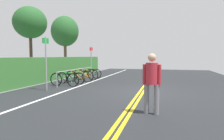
# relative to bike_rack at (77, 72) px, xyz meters

# --- Properties ---
(ground_plane) EXTENTS (29.44, 11.20, 0.05)m
(ground_plane) POSITION_rel_bike_rack_xyz_m (-2.31, -4.13, -0.60)
(ground_plane) COLOR #232628
(centre_line_yellow_inner) EXTENTS (26.50, 0.10, 0.00)m
(centre_line_yellow_inner) POSITION_rel_bike_rack_xyz_m (-2.31, -4.21, -0.58)
(centre_line_yellow_inner) COLOR gold
(centre_line_yellow_inner) RESTS_ON ground_plane
(centre_line_yellow_outer) EXTENTS (26.50, 0.10, 0.00)m
(centre_line_yellow_outer) POSITION_rel_bike_rack_xyz_m (-2.31, -4.05, -0.58)
(centre_line_yellow_outer) COLOR gold
(centre_line_yellow_outer) RESTS_ON ground_plane
(bike_lane_stripe_white) EXTENTS (26.50, 0.12, 0.00)m
(bike_lane_stripe_white) POSITION_rel_bike_rack_xyz_m (-2.31, -0.86, -0.58)
(bike_lane_stripe_white) COLOR white
(bike_lane_stripe_white) RESTS_ON ground_plane
(bike_rack) EXTENTS (4.70, 0.05, 0.77)m
(bike_rack) POSITION_rel_bike_rack_xyz_m (0.00, 0.00, 0.00)
(bike_rack) COLOR #9EA0A5
(bike_rack) RESTS_ON ground_plane
(bicycle_0) EXTENTS (0.46, 1.69, 0.73)m
(bicycle_0) POSITION_rel_bike_rack_xyz_m (-1.76, -0.10, -0.24)
(bicycle_0) COLOR black
(bicycle_0) RESTS_ON ground_plane
(bicycle_1) EXTENTS (0.46, 1.77, 0.69)m
(bicycle_1) POSITION_rel_bike_rack_xyz_m (-0.92, -0.02, -0.26)
(bicycle_1) COLOR black
(bicycle_1) RESTS_ON ground_plane
(bicycle_2) EXTENTS (0.50, 1.69, 0.72)m
(bicycle_2) POSITION_rel_bike_rack_xyz_m (-0.02, -0.14, -0.24)
(bicycle_2) COLOR black
(bicycle_2) RESTS_ON ground_plane
(bicycle_3) EXTENTS (0.46, 1.79, 0.76)m
(bicycle_3) POSITION_rel_bike_rack_xyz_m (0.99, -0.13, -0.22)
(bicycle_3) COLOR black
(bicycle_3) RESTS_ON ground_plane
(bicycle_4) EXTENTS (0.52, 1.60, 0.69)m
(bicycle_4) POSITION_rel_bike_rack_xyz_m (1.91, -0.04, -0.26)
(bicycle_4) COLOR black
(bicycle_4) RESTS_ON ground_plane
(pedestrian) EXTENTS (0.32, 0.48, 1.61)m
(pedestrian) POSITION_rel_bike_rack_xyz_m (-5.56, -4.76, 0.34)
(pedestrian) COLOR slate
(pedestrian) RESTS_ON ground_plane
(sign_post_near) EXTENTS (0.36, 0.10, 2.40)m
(sign_post_near) POSITION_rel_bike_rack_xyz_m (-3.15, 0.02, 0.86)
(sign_post_near) COLOR gray
(sign_post_near) RESTS_ON ground_plane
(sign_post_far) EXTENTS (0.36, 0.09, 2.23)m
(sign_post_far) POSITION_rel_bike_rack_xyz_m (2.71, 0.16, 0.77)
(sign_post_far) COLOR gray
(sign_post_far) RESTS_ON ground_plane
(hedge_backdrop) EXTENTS (13.65, 1.35, 1.47)m
(hedge_backdrop) POSITION_rel_bike_rack_xyz_m (1.50, 2.30, 0.16)
(hedge_backdrop) COLOR #387533
(hedge_backdrop) RESTS_ON ground_plane
(tree_mid) EXTENTS (2.23, 2.23, 4.89)m
(tree_mid) POSITION_rel_bike_rack_xyz_m (0.78, 3.82, 3.22)
(tree_mid) COLOR #473323
(tree_mid) RESTS_ON ground_plane
(tree_far_right) EXTENTS (2.66, 2.66, 5.43)m
(tree_far_right) POSITION_rel_bike_rack_xyz_m (6.67, 4.43, 3.36)
(tree_far_right) COLOR brown
(tree_far_right) RESTS_ON ground_plane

